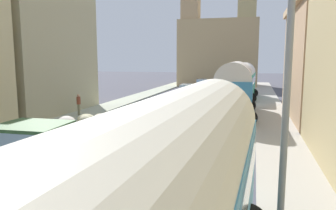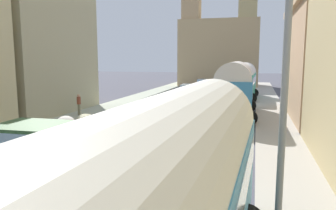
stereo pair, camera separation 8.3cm
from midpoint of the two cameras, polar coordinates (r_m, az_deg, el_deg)
ground_plane at (r=28.02m, az=3.00°, el=-1.02°), size 154.00×154.00×0.00m
sidewalk_left at (r=30.36m, az=-10.49°, el=-0.29°), size 2.50×70.00×0.14m
sidewalk_right at (r=27.44m, az=17.98°, el=-1.46°), size 2.50×70.00×0.14m
building_left_2 at (r=28.44m, az=-22.37°, el=9.96°), size 5.74×10.15×11.32m
building_right_2 at (r=26.93m, az=27.26°, el=7.05°), size 6.27×12.68×8.69m
distant_church at (r=53.64m, az=9.10°, el=10.05°), size 12.57×6.62×17.99m
parked_bus_0 at (r=5.46m, az=0.11°, el=-16.88°), size 3.44×9.04×3.93m
parked_bus_1 at (r=25.34m, az=11.95°, el=3.21°), size 3.47×9.50×4.27m
parked_bus_2 at (r=36.50m, az=13.25°, el=4.47°), size 3.51×8.23×4.07m
cargo_truck_0 at (r=13.45m, az=-18.63°, el=-6.35°), size 3.34×7.35×2.30m
car_0 at (r=36.39m, az=3.53°, el=2.41°), size 2.29×4.14×1.64m
car_1 at (r=47.51m, az=6.18°, el=3.68°), size 2.34×4.35×1.52m
car_3 at (r=19.08m, az=3.64°, el=-3.17°), size 2.28×4.09×1.44m
pedestrian_0 at (r=25.76m, az=-15.45°, el=0.21°), size 0.43×0.43×1.79m
streetlamp_near at (r=7.50m, az=18.59°, el=1.97°), size 1.63×0.28×6.25m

